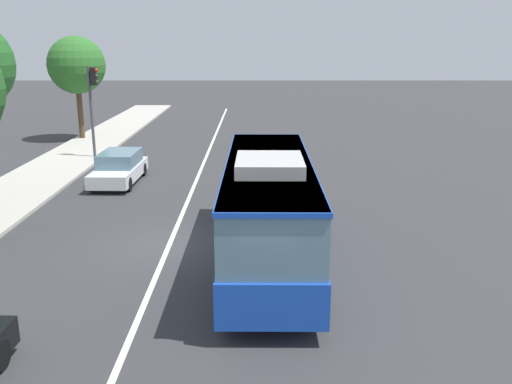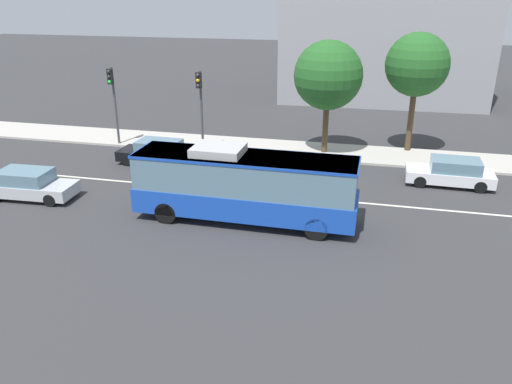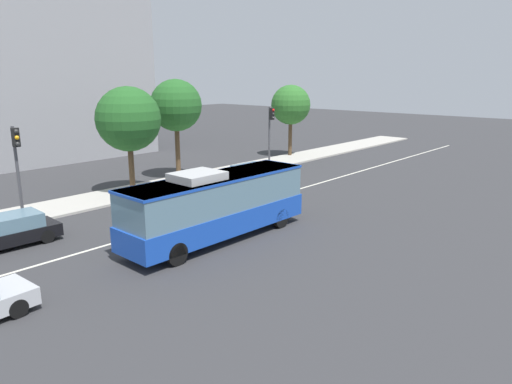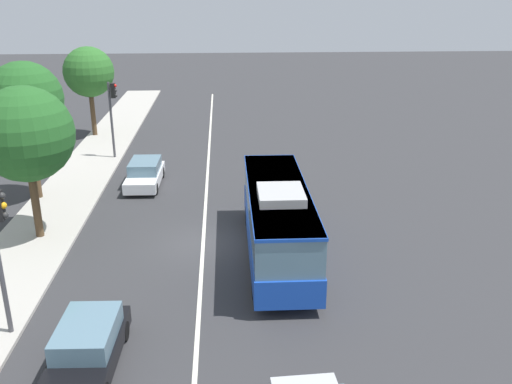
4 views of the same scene
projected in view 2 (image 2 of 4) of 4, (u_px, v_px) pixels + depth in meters
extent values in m
plane|color=#333335|center=(289.00, 197.00, 25.61)|extent=(160.00, 160.00, 0.00)
cube|color=#B2ADA3|center=(310.00, 151.00, 32.53)|extent=(80.00, 3.67, 0.14)
cube|color=silver|center=(289.00, 196.00, 25.61)|extent=(76.00, 0.16, 0.01)
cube|color=#1947B7|center=(245.00, 201.00, 22.64)|extent=(10.02, 2.59, 1.10)
cube|color=slate|center=(245.00, 173.00, 22.14)|extent=(9.82, 2.52, 1.58)
cube|color=#1947B7|center=(245.00, 157.00, 21.86)|extent=(9.92, 2.57, 0.12)
cube|color=#B2B2B2|center=(218.00, 150.00, 22.03)|extent=(2.22, 1.82, 0.36)
cylinder|color=black|center=(323.00, 208.00, 23.06)|extent=(1.00, 0.31, 1.00)
cylinder|color=black|center=(316.00, 229.00, 21.09)|extent=(1.00, 0.31, 1.00)
cylinder|color=black|center=(184.00, 194.00, 24.56)|extent=(1.00, 0.31, 1.00)
cylinder|color=black|center=(166.00, 213.00, 22.59)|extent=(1.00, 0.31, 1.00)
cube|color=black|center=(156.00, 155.00, 30.18)|extent=(4.56, 1.96, 0.60)
cube|color=slate|center=(159.00, 146.00, 29.88)|extent=(2.58, 1.74, 0.64)
cylinder|color=black|center=(127.00, 161.00, 29.91)|extent=(0.65, 0.24, 0.64)
cylinder|color=black|center=(140.00, 153.00, 31.34)|extent=(0.65, 0.24, 0.64)
cylinder|color=black|center=(174.00, 165.00, 29.18)|extent=(0.65, 0.24, 0.64)
cylinder|color=black|center=(184.00, 157.00, 30.61)|extent=(0.65, 0.24, 0.64)
cube|color=#B7BABF|center=(31.00, 188.00, 25.26)|extent=(4.58, 2.02, 0.60)
cube|color=slate|center=(25.00, 176.00, 25.07)|extent=(2.60, 1.78, 0.64)
cylinder|color=black|center=(67.00, 188.00, 25.81)|extent=(0.65, 0.25, 0.64)
cylinder|color=black|center=(50.00, 200.00, 24.36)|extent=(0.65, 0.25, 0.64)
cylinder|color=black|center=(15.00, 184.00, 26.32)|extent=(0.65, 0.25, 0.64)
cube|color=white|center=(449.00, 176.00, 26.94)|extent=(4.54, 1.91, 0.60)
cube|color=slate|center=(456.00, 165.00, 26.65)|extent=(2.56, 1.72, 0.64)
cylinder|color=black|center=(420.00, 182.00, 26.65)|extent=(0.65, 0.24, 0.64)
cylinder|color=black|center=(419.00, 172.00, 28.09)|extent=(0.65, 0.24, 0.64)
cylinder|color=black|center=(480.00, 187.00, 25.95)|extent=(0.65, 0.24, 0.64)
cylinder|color=black|center=(476.00, 177.00, 27.38)|extent=(0.65, 0.24, 0.64)
cylinder|color=#47474C|center=(115.00, 107.00, 32.94)|extent=(0.16, 0.16, 5.20)
cube|color=black|center=(110.00, 76.00, 31.91)|extent=(0.33, 0.29, 0.96)
sphere|color=#2D2D2D|center=(108.00, 72.00, 31.65)|extent=(0.22, 0.22, 0.22)
sphere|color=#2D2D2D|center=(109.00, 77.00, 31.78)|extent=(0.22, 0.22, 0.22)
sphere|color=#1ED838|center=(110.00, 82.00, 31.90)|extent=(0.22, 0.22, 0.22)
cylinder|color=#47474C|center=(202.00, 112.00, 31.65)|extent=(0.16, 0.16, 5.20)
cube|color=black|center=(199.00, 80.00, 30.62)|extent=(0.32, 0.28, 0.96)
sphere|color=#2D2D2D|center=(198.00, 75.00, 30.36)|extent=(0.22, 0.22, 0.22)
sphere|color=#F9A514|center=(198.00, 81.00, 30.48)|extent=(0.22, 0.22, 0.22)
sphere|color=#2D2D2D|center=(198.00, 86.00, 30.60)|extent=(0.22, 0.22, 0.22)
cylinder|color=#4C3823|center=(325.00, 128.00, 31.56)|extent=(0.36, 0.36, 3.40)
sphere|color=#235B23|center=(328.00, 75.00, 30.31)|extent=(4.19, 4.19, 4.19)
cylinder|color=#4C3823|center=(411.00, 121.00, 31.76)|extent=(0.36, 0.36, 4.11)
sphere|color=#235B23|center=(417.00, 65.00, 30.43)|extent=(3.86, 3.86, 3.86)
cube|color=#939399|center=(387.00, 3.00, 46.85)|extent=(18.35, 14.34, 17.00)
cube|color=slate|center=(479.00, 76.00, 47.49)|extent=(0.30, 12.63, 1.50)
cube|color=slate|center=(485.00, 39.00, 46.20)|extent=(0.30, 12.63, 1.50)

